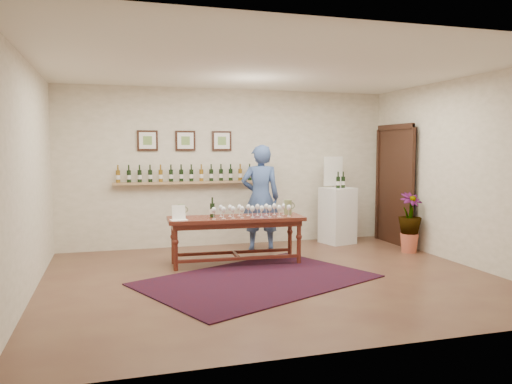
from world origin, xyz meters
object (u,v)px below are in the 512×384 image
object	(u,v)px
potted_plant	(410,222)
tasting_table	(236,224)
person	(261,198)
display_pedestal	(337,215)

from	to	relation	value
potted_plant	tasting_table	bearing A→B (deg)	179.95
tasting_table	person	xyz separation A→B (m)	(0.66, 0.91, 0.29)
tasting_table	display_pedestal	world-z (taller)	display_pedestal
display_pedestal	person	xyz separation A→B (m)	(-1.54, -0.19, 0.39)
person	potted_plant	bearing A→B (deg)	170.41
display_pedestal	person	size ratio (longest dim) A/B	0.57
person	display_pedestal	bearing A→B (deg)	-161.44
display_pedestal	potted_plant	xyz separation A→B (m)	(0.80, -1.10, -0.01)
person	tasting_table	bearing A→B (deg)	65.63
display_pedestal	potted_plant	size ratio (longest dim) A/B	1.18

